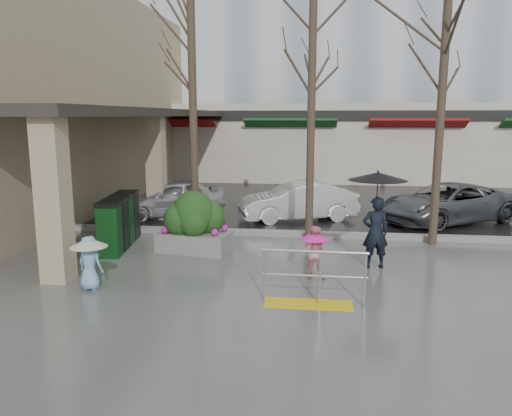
% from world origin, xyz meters
% --- Properties ---
extents(ground, '(120.00, 120.00, 0.00)m').
position_xyz_m(ground, '(0.00, 0.00, 0.00)').
color(ground, '#51514F').
rests_on(ground, ground).
extents(street_asphalt, '(120.00, 36.00, 0.01)m').
position_xyz_m(street_asphalt, '(0.00, 22.00, 0.01)').
color(street_asphalt, black).
rests_on(street_asphalt, ground).
extents(curb, '(120.00, 0.30, 0.15)m').
position_xyz_m(curb, '(0.00, 4.00, 0.07)').
color(curb, gray).
rests_on(curb, ground).
extents(near_building, '(6.00, 18.00, 8.00)m').
position_xyz_m(near_building, '(-9.00, 8.00, 4.00)').
color(near_building, tan).
rests_on(near_building, ground).
extents(canopy_slab, '(2.80, 18.00, 0.25)m').
position_xyz_m(canopy_slab, '(-4.80, 8.00, 3.62)').
color(canopy_slab, '#2D2823').
rests_on(canopy_slab, pillar_front).
extents(pillar_front, '(0.55, 0.55, 3.50)m').
position_xyz_m(pillar_front, '(-3.90, -0.50, 1.75)').
color(pillar_front, tan).
rests_on(pillar_front, ground).
extents(pillar_back, '(0.55, 0.55, 3.50)m').
position_xyz_m(pillar_back, '(-3.90, 6.00, 1.75)').
color(pillar_back, tan).
rests_on(pillar_back, ground).
extents(storefront_row, '(34.00, 6.74, 4.00)m').
position_xyz_m(storefront_row, '(2.00, 17.97, 2.01)').
color(storefront_row, beige).
rests_on(storefront_row, ground).
extents(handrail, '(1.90, 0.50, 1.03)m').
position_xyz_m(handrail, '(1.36, -1.20, 0.38)').
color(handrail, yellow).
rests_on(handrail, ground).
extents(tree_west, '(3.20, 3.20, 6.80)m').
position_xyz_m(tree_west, '(-2.00, 3.60, 5.08)').
color(tree_west, '#382B21').
rests_on(tree_west, ground).
extents(tree_midwest, '(3.20, 3.20, 7.00)m').
position_xyz_m(tree_midwest, '(1.20, 3.60, 5.23)').
color(tree_midwest, '#382B21').
rests_on(tree_midwest, ground).
extents(tree_mideast, '(3.20, 3.20, 6.50)m').
position_xyz_m(tree_mideast, '(4.50, 3.60, 4.86)').
color(tree_mideast, '#382B21').
rests_on(tree_mideast, ground).
extents(woman, '(1.31, 1.31, 2.22)m').
position_xyz_m(woman, '(2.73, 1.27, 1.39)').
color(woman, black).
rests_on(woman, ground).
extents(child_pink, '(0.63, 0.63, 1.12)m').
position_xyz_m(child_pink, '(1.37, 0.39, 0.64)').
color(child_pink, pink).
rests_on(child_pink, ground).
extents(child_blue, '(0.74, 0.74, 1.10)m').
position_xyz_m(child_blue, '(-3.00, -0.92, 0.68)').
color(child_blue, '#79B2D8').
rests_on(child_blue, ground).
extents(planter, '(1.91, 1.19, 1.56)m').
position_xyz_m(planter, '(-1.64, 2.07, 0.74)').
color(planter, slate).
rests_on(planter, ground).
extents(news_boxes, '(0.86, 2.46, 1.35)m').
position_xyz_m(news_boxes, '(-3.70, 2.29, 0.67)').
color(news_boxes, '#0D3C13').
rests_on(news_boxes, ground).
extents(car_a, '(3.89, 3.31, 1.26)m').
position_xyz_m(car_a, '(-3.61, 6.42, 0.63)').
color(car_a, '#B5B5BA').
rests_on(car_a, ground).
extents(car_b, '(4.05, 2.51, 1.26)m').
position_xyz_m(car_b, '(0.78, 6.29, 0.63)').
color(car_b, white).
rests_on(car_b, ground).
extents(car_c, '(4.95, 4.20, 1.26)m').
position_xyz_m(car_c, '(5.53, 6.53, 0.63)').
color(car_c, '#595D61').
rests_on(car_c, ground).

